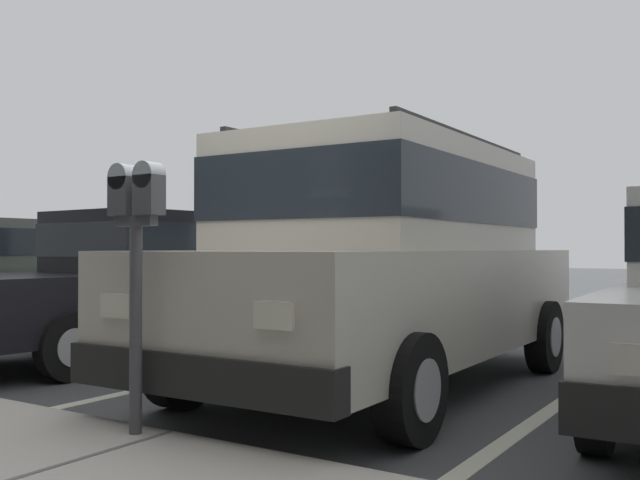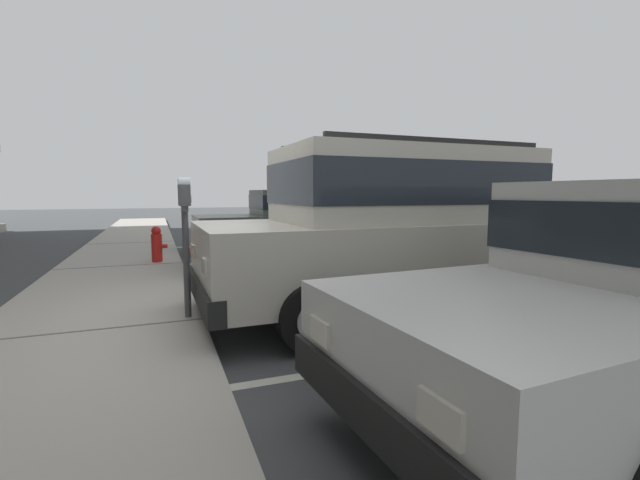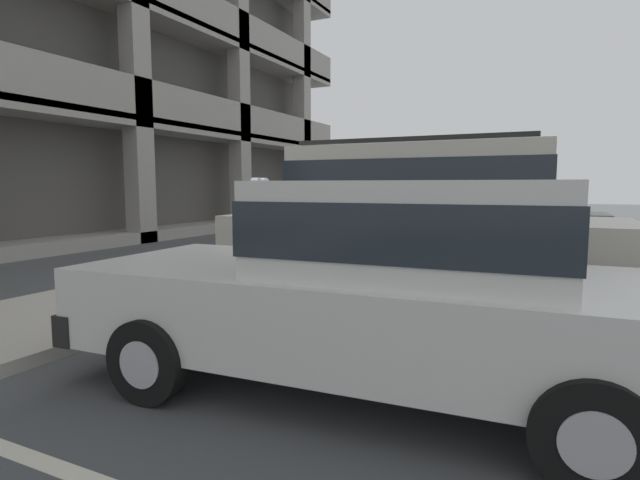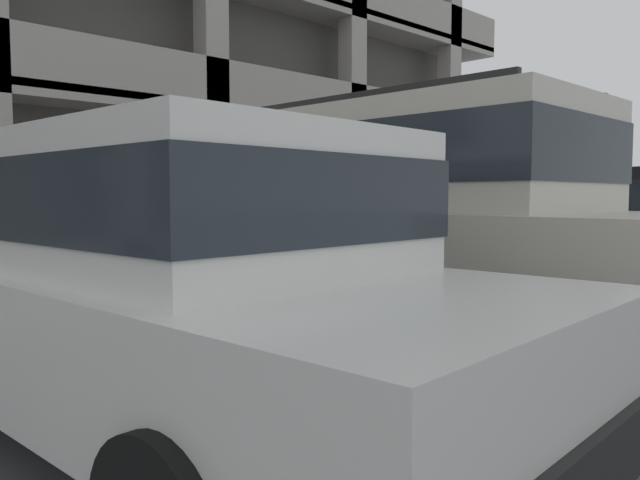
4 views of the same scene
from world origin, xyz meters
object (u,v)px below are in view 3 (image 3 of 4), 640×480
object	(u,v)px
dark_hatchback	(479,224)
fire_hydrant	(348,232)
red_sedan	(387,282)
silver_suv	(419,220)
parking_meter_near	(260,204)
blue_coupe	(507,215)

from	to	relation	value
dark_hatchback	fire_hydrant	world-z (taller)	dark_hatchback
red_sedan	fire_hydrant	size ratio (longest dim) A/B	6.53
red_sedan	silver_suv	bearing A→B (deg)	6.68
dark_hatchback	parking_meter_near	bearing A→B (deg)	140.12
silver_suv	parking_meter_near	world-z (taller)	silver_suv
blue_coupe	fire_hydrant	xyz separation A→B (m)	(-1.90, 3.20, -0.36)
silver_suv	red_sedan	world-z (taller)	silver_suv
dark_hatchback	fire_hydrant	size ratio (longest dim) A/B	6.55
silver_suv	red_sedan	distance (m)	2.66
red_sedan	parking_meter_near	size ratio (longest dim) A/B	3.04
fire_hydrant	silver_suv	bearing A→B (deg)	-147.92
silver_suv	fire_hydrant	xyz separation A→B (m)	(4.43, 2.77, -0.62)
silver_suv	dark_hatchback	xyz separation A→B (m)	(3.16, -0.26, -0.27)
red_sedan	fire_hydrant	world-z (taller)	red_sedan
silver_suv	parking_meter_near	bearing A→B (deg)	82.86
parking_meter_near	fire_hydrant	distance (m)	4.23
dark_hatchback	blue_coupe	xyz separation A→B (m)	(3.17, -0.16, 0.00)
blue_coupe	fire_hydrant	bearing A→B (deg)	119.62
red_sedan	blue_coupe	bearing A→B (deg)	-2.99
dark_hatchback	fire_hydrant	xyz separation A→B (m)	(1.27, 3.03, -0.36)
parking_meter_near	fire_hydrant	world-z (taller)	parking_meter_near
red_sedan	parking_meter_near	distance (m)	4.14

